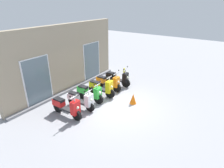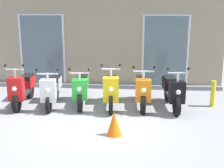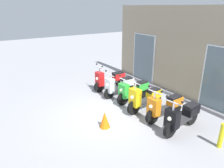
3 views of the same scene
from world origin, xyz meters
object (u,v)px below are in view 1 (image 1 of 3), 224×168
object	(u,v)px
scooter_green	(90,93)
traffic_cone	(133,99)
scooter_black	(118,78)
scooter_yellow	(102,87)
scooter_red	(67,107)
scooter_white	(81,99)
scooter_orange	(108,82)
curb_bollard	(124,74)

from	to	relation	value
scooter_green	traffic_cone	xyz separation A→B (m)	(0.99, -1.88, -0.20)
scooter_green	scooter_black	world-z (taller)	scooter_black
scooter_yellow	traffic_cone	bearing A→B (deg)	-83.73
scooter_red	traffic_cone	distance (m)	3.14
scooter_white	scooter_black	bearing A→B (deg)	1.09
scooter_black	scooter_yellow	bearing A→B (deg)	-178.05
scooter_white	scooter_green	distance (m)	0.78
scooter_white	scooter_yellow	xyz separation A→B (m)	(1.56, 0.01, 0.02)
scooter_red	scooter_white	world-z (taller)	scooter_red
scooter_orange	curb_bollard	bearing A→B (deg)	3.45
scooter_yellow	traffic_cone	distance (m)	1.78
scooter_white	traffic_cone	size ratio (longest dim) A/B	2.87
traffic_cone	curb_bollard	bearing A→B (deg)	39.29
scooter_green	traffic_cone	size ratio (longest dim) A/B	2.98
scooter_yellow	scooter_red	bearing A→B (deg)	178.84
curb_bollard	traffic_cone	xyz separation A→B (m)	(-2.48, -2.03, -0.09)
scooter_black	scooter_red	bearing A→B (deg)	-179.92
scooter_red	curb_bollard	size ratio (longest dim) A/B	2.29
scooter_yellow	scooter_orange	size ratio (longest dim) A/B	0.97
scooter_white	scooter_orange	distance (m)	2.37
scooter_white	traffic_cone	distance (m)	2.49
scooter_green	scooter_orange	xyz separation A→B (m)	(1.60, 0.03, -0.01)
scooter_red	scooter_yellow	bearing A→B (deg)	-1.16
scooter_red	scooter_black	bearing A→B (deg)	0.08
scooter_green	scooter_red	bearing A→B (deg)	-177.01
scooter_black	traffic_cone	bearing A→B (deg)	-127.48
scooter_white	scooter_black	world-z (taller)	scooter_black
traffic_cone	scooter_white	bearing A→B (deg)	135.12
scooter_black	curb_bollard	distance (m)	1.12
scooter_green	curb_bollard	world-z (taller)	scooter_green
curb_bollard	scooter_red	bearing A→B (deg)	-177.46
scooter_black	traffic_cone	size ratio (longest dim) A/B	3.10
scooter_yellow	scooter_green	bearing A→B (deg)	170.76
scooter_green	scooter_yellow	size ratio (longest dim) A/B	0.98
scooter_yellow	scooter_black	world-z (taller)	scooter_yellow
scooter_red	scooter_green	size ratio (longest dim) A/B	1.03
scooter_black	scooter_white	bearing A→B (deg)	-178.91
curb_bollard	scooter_yellow	bearing A→B (deg)	-174.19
curb_bollard	traffic_cone	distance (m)	3.20
scooter_white	curb_bollard	world-z (taller)	scooter_white
scooter_white	scooter_orange	world-z (taller)	scooter_orange
scooter_yellow	curb_bollard	bearing A→B (deg)	5.81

